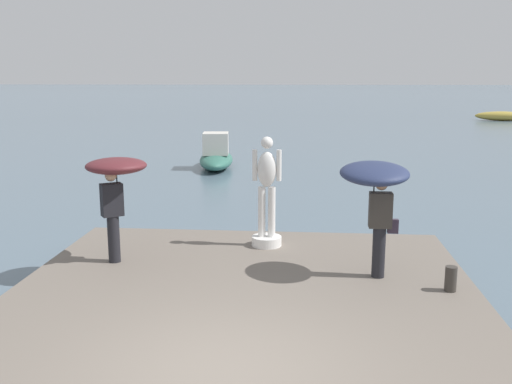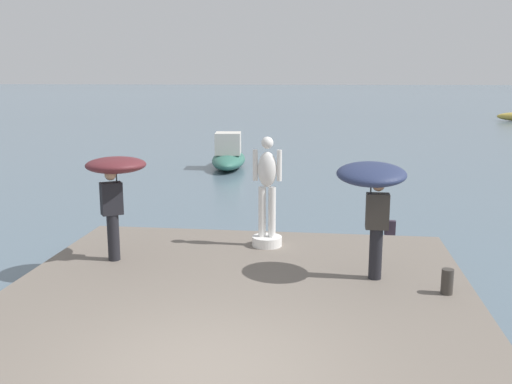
{
  "view_description": "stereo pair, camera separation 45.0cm",
  "coord_description": "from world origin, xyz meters",
  "px_view_note": "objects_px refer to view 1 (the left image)",
  "views": [
    {
      "loc": [
        0.94,
        -6.13,
        3.8
      ],
      "look_at": [
        0.0,
        4.98,
        1.55
      ],
      "focal_mm": 40.56,
      "sensor_mm": 36.0,
      "label": 1
    },
    {
      "loc": [
        1.38,
        -6.08,
        3.8
      ],
      "look_at": [
        0.0,
        4.98,
        1.55
      ],
      "focal_mm": 40.56,
      "sensor_mm": 36.0,
      "label": 2
    }
  ],
  "objects_px": {
    "boat_near": "(503,116)",
    "boat_mid": "(216,156)",
    "mooring_bollard": "(451,279)",
    "statue_white_figure": "(267,201)",
    "onlooker_right": "(376,184)",
    "onlooker_left": "(115,177)"
  },
  "relations": [
    {
      "from": "onlooker_right",
      "to": "boat_mid",
      "type": "height_order",
      "value": "onlooker_right"
    },
    {
      "from": "mooring_bollard",
      "to": "boat_mid",
      "type": "height_order",
      "value": "boat_mid"
    },
    {
      "from": "statue_white_figure",
      "to": "boat_near",
      "type": "xyz_separation_m",
      "value": [
        17.61,
        39.85,
        -0.93
      ]
    },
    {
      "from": "onlooker_left",
      "to": "onlooker_right",
      "type": "xyz_separation_m",
      "value": [
        4.63,
        -0.47,
        0.03
      ]
    },
    {
      "from": "onlooker_left",
      "to": "boat_mid",
      "type": "distance_m",
      "value": 13.63
    },
    {
      "from": "statue_white_figure",
      "to": "boat_mid",
      "type": "height_order",
      "value": "statue_white_figure"
    },
    {
      "from": "statue_white_figure",
      "to": "mooring_bollard",
      "type": "height_order",
      "value": "statue_white_figure"
    },
    {
      "from": "onlooker_left",
      "to": "onlooker_right",
      "type": "bearing_deg",
      "value": -5.77
    },
    {
      "from": "mooring_bollard",
      "to": "boat_mid",
      "type": "bearing_deg",
      "value": 112.42
    },
    {
      "from": "statue_white_figure",
      "to": "onlooker_right",
      "type": "xyz_separation_m",
      "value": [
        1.94,
        -1.67,
        0.68
      ]
    },
    {
      "from": "onlooker_right",
      "to": "mooring_bollard",
      "type": "relative_size",
      "value": 4.96
    },
    {
      "from": "statue_white_figure",
      "to": "onlooker_left",
      "type": "relative_size",
      "value": 1.15
    },
    {
      "from": "onlooker_left",
      "to": "boat_mid",
      "type": "xyz_separation_m",
      "value": [
        -0.24,
        13.55,
        -1.5
      ]
    },
    {
      "from": "mooring_bollard",
      "to": "boat_near",
      "type": "bearing_deg",
      "value": 71.01
    },
    {
      "from": "statue_white_figure",
      "to": "onlooker_right",
      "type": "relative_size",
      "value": 1.1
    },
    {
      "from": "statue_white_figure",
      "to": "onlooker_right",
      "type": "bearing_deg",
      "value": -40.73
    },
    {
      "from": "statue_white_figure",
      "to": "onlooker_left",
      "type": "distance_m",
      "value": 3.02
    },
    {
      "from": "boat_near",
      "to": "boat_mid",
      "type": "xyz_separation_m",
      "value": [
        -20.53,
        -27.51,
        0.09
      ]
    },
    {
      "from": "statue_white_figure",
      "to": "onlooker_right",
      "type": "distance_m",
      "value": 2.65
    },
    {
      "from": "onlooker_left",
      "to": "onlooker_right",
      "type": "distance_m",
      "value": 4.65
    },
    {
      "from": "onlooker_right",
      "to": "boat_near",
      "type": "relative_size",
      "value": 0.43
    },
    {
      "from": "boat_near",
      "to": "mooring_bollard",
      "type": "bearing_deg",
      "value": -108.99
    }
  ]
}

